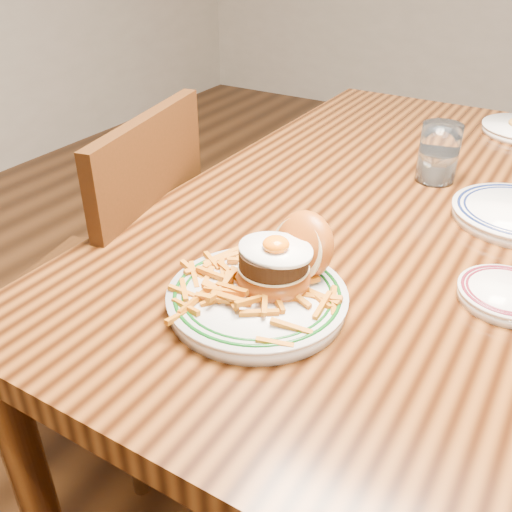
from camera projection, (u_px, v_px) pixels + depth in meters
The scene contains 6 objects.
floor at pixel (354, 436), 1.63m from camera, with size 6.00×6.00×0.00m, color black.
table at pixel (380, 234), 1.29m from camera, with size 0.85×1.60×0.75m.
chair_left at pixel (117, 284), 1.41m from camera, with size 0.52×0.52×0.93m.
main_plate at pixel (265, 283), 0.90m from camera, with size 0.29×0.30×0.14m.
side_plate at pixel (507, 294), 0.91m from camera, with size 0.16×0.16×0.02m.
water_glass at pixel (438, 156), 1.30m from camera, with size 0.09×0.09×0.13m.
Camera 1 is at (0.34, -1.11, 1.29)m, focal length 40.00 mm.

